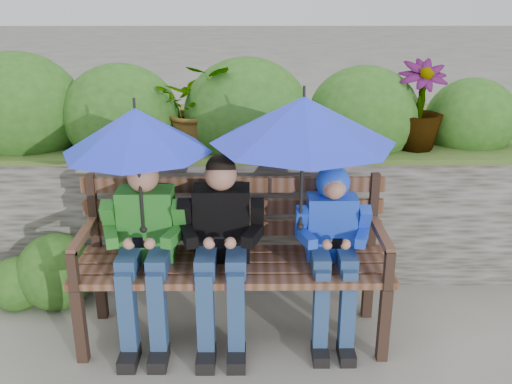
{
  "coord_description": "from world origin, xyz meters",
  "views": [
    {
      "loc": [
        -0.03,
        -3.37,
        2.22
      ],
      "look_at": [
        0.0,
        0.1,
        0.95
      ],
      "focal_mm": 40.0,
      "sensor_mm": 36.0,
      "label": 1
    }
  ],
  "objects_px": {
    "umbrella_right": "(303,120)",
    "boy_right": "(333,239)",
    "park_bench": "(233,249)",
    "umbrella_left": "(136,131)",
    "boy_left": "(145,242)",
    "boy_middle": "(221,241)"
  },
  "relations": [
    {
      "from": "umbrella_right",
      "to": "boy_right",
      "type": "bearing_deg",
      "value": 6.39
    },
    {
      "from": "park_bench",
      "to": "umbrella_left",
      "type": "relative_size",
      "value": 2.25
    },
    {
      "from": "boy_left",
      "to": "boy_middle",
      "type": "distance_m",
      "value": 0.48
    },
    {
      "from": "boy_middle",
      "to": "umbrella_right",
      "type": "relative_size",
      "value": 1.13
    },
    {
      "from": "boy_middle",
      "to": "umbrella_right",
      "type": "bearing_deg",
      "value": -0.28
    },
    {
      "from": "boy_left",
      "to": "boy_middle",
      "type": "xyz_separation_m",
      "value": [
        0.48,
        -0.0,
        0.01
      ]
    },
    {
      "from": "park_bench",
      "to": "umbrella_left",
      "type": "bearing_deg",
      "value": -170.22
    },
    {
      "from": "boy_right",
      "to": "umbrella_right",
      "type": "xyz_separation_m",
      "value": [
        -0.21,
        -0.02,
        0.77
      ]
    },
    {
      "from": "boy_right",
      "to": "umbrella_left",
      "type": "bearing_deg",
      "value": -179.34
    },
    {
      "from": "boy_middle",
      "to": "park_bench",
      "type": "bearing_deg",
      "value": 56.03
    },
    {
      "from": "boy_left",
      "to": "umbrella_right",
      "type": "relative_size",
      "value": 1.11
    },
    {
      "from": "boy_left",
      "to": "umbrella_left",
      "type": "bearing_deg",
      "value": 125.96
    },
    {
      "from": "boy_middle",
      "to": "umbrella_left",
      "type": "xyz_separation_m",
      "value": [
        -0.48,
        0.01,
        0.71
      ]
    },
    {
      "from": "park_bench",
      "to": "boy_left",
      "type": "height_order",
      "value": "boy_left"
    },
    {
      "from": "umbrella_right",
      "to": "umbrella_left",
      "type": "bearing_deg",
      "value": 179.43
    },
    {
      "from": "park_bench",
      "to": "boy_left",
      "type": "xyz_separation_m",
      "value": [
        -0.55,
        -0.1,
        0.1
      ]
    },
    {
      "from": "boy_middle",
      "to": "umbrella_left",
      "type": "height_order",
      "value": "umbrella_left"
    },
    {
      "from": "boy_left",
      "to": "umbrella_left",
      "type": "distance_m",
      "value": 0.72
    },
    {
      "from": "boy_right",
      "to": "umbrella_right",
      "type": "height_order",
      "value": "umbrella_right"
    },
    {
      "from": "boy_middle",
      "to": "umbrella_right",
      "type": "distance_m",
      "value": 0.92
    },
    {
      "from": "boy_left",
      "to": "boy_right",
      "type": "height_order",
      "value": "boy_left"
    },
    {
      "from": "umbrella_left",
      "to": "park_bench",
      "type": "bearing_deg",
      "value": 9.78
    }
  ]
}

